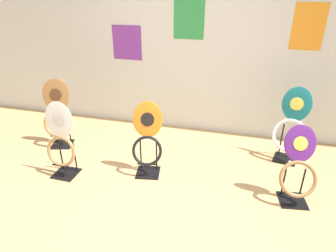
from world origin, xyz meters
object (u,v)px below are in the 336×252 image
object	(u,v)px
toilet_seat_display_woodgrain	(58,117)
toilet_seat_display_purple_note	(298,169)
toilet_seat_display_orange_sun	(147,141)
toilet_seat_display_white_plain	(61,143)
toilet_seat_display_teal_sax	(291,128)

from	to	relation	value
toilet_seat_display_woodgrain	toilet_seat_display_purple_note	bearing A→B (deg)	-7.81
toilet_seat_display_orange_sun	toilet_seat_display_woodgrain	bearing A→B (deg)	166.88
toilet_seat_display_orange_sun	toilet_seat_display_white_plain	bearing A→B (deg)	-162.57
toilet_seat_display_teal_sax	toilet_seat_display_purple_note	world-z (taller)	toilet_seat_display_teal_sax
toilet_seat_display_teal_sax	toilet_seat_display_white_plain	distance (m)	2.83
toilet_seat_display_teal_sax	toilet_seat_display_purple_note	xyz separation A→B (m)	(-0.00, -0.85, -0.07)
toilet_seat_display_teal_sax	toilet_seat_display_woodgrain	bearing A→B (deg)	-172.12
toilet_seat_display_white_plain	toilet_seat_display_purple_note	distance (m)	2.63
toilet_seat_display_teal_sax	toilet_seat_display_orange_sun	xyz separation A→B (m)	(-1.67, -0.76, -0.02)
toilet_seat_display_purple_note	toilet_seat_display_orange_sun	world-z (taller)	toilet_seat_display_orange_sun
toilet_seat_display_white_plain	toilet_seat_display_orange_sun	bearing A→B (deg)	17.43
toilet_seat_display_white_plain	toilet_seat_display_woodgrain	world-z (taller)	toilet_seat_display_woodgrain
toilet_seat_display_woodgrain	toilet_seat_display_white_plain	bearing A→B (deg)	-54.37
toilet_seat_display_purple_note	toilet_seat_display_woodgrain	bearing A→B (deg)	172.19
toilet_seat_display_teal_sax	toilet_seat_display_white_plain	world-z (taller)	toilet_seat_display_teal_sax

